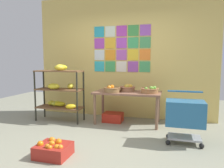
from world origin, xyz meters
TOP-DOWN VIEW (x-y plane):
  - ground at (0.00, 0.00)m, footprint 9.60×9.60m
  - back_wall_with_art at (-0.00, 1.83)m, footprint 4.28×0.07m
  - banana_shelf_unit at (-1.28, 1.10)m, footprint 1.07×0.48m
  - display_table at (0.23, 1.30)m, footprint 1.41×0.67m
  - fruit_basket_back_left at (0.23, 1.35)m, footprint 0.33×0.33m
  - fruit_basket_centre at (0.71, 1.24)m, footprint 0.37×0.37m
  - fruit_basket_right at (-0.07, 1.14)m, footprint 0.36×0.36m
  - produce_crate_under_table at (-0.10, 1.34)m, footprint 0.42×0.33m
  - orange_crate_foreground at (-0.45, -0.56)m, footprint 0.46×0.40m
  - shopping_cart at (1.36, 0.46)m, footprint 0.60×0.44m

SIDE VIEW (x-z plane):
  - ground at x=0.00m, z-range 0.00..0.00m
  - produce_crate_under_table at x=-0.10m, z-range 0.00..0.19m
  - orange_crate_foreground at x=-0.45m, z-range -0.01..0.22m
  - shopping_cart at x=1.36m, z-range 0.06..0.90m
  - display_table at x=0.23m, z-range 0.26..0.95m
  - banana_shelf_unit at x=-1.28m, z-range 0.08..1.36m
  - fruit_basket_centre at x=0.71m, z-range 0.68..0.83m
  - fruit_basket_right at x=-0.07m, z-range 0.68..0.84m
  - fruit_basket_back_left at x=0.23m, z-range 0.68..0.85m
  - back_wall_with_art at x=0.00m, z-range 0.00..2.89m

